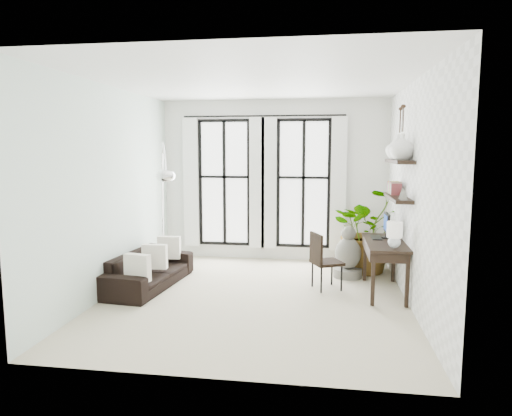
% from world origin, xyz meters
% --- Properties ---
extents(floor, '(5.00, 5.00, 0.00)m').
position_xyz_m(floor, '(0.00, 0.00, 0.00)').
color(floor, beige).
rests_on(floor, ground).
extents(ceiling, '(5.00, 5.00, 0.00)m').
position_xyz_m(ceiling, '(0.00, 0.00, 3.20)').
color(ceiling, white).
rests_on(ceiling, wall_back).
extents(wall_left, '(0.00, 5.00, 5.00)m').
position_xyz_m(wall_left, '(-2.25, 0.00, 1.60)').
color(wall_left, silver).
rests_on(wall_left, floor).
extents(wall_right, '(0.00, 5.00, 5.00)m').
position_xyz_m(wall_right, '(2.25, 0.00, 1.60)').
color(wall_right, white).
rests_on(wall_right, floor).
extents(wall_back, '(4.50, 0.00, 4.50)m').
position_xyz_m(wall_back, '(0.00, 2.50, 1.60)').
color(wall_back, white).
rests_on(wall_back, floor).
extents(windows, '(3.26, 0.13, 2.65)m').
position_xyz_m(windows, '(-0.20, 2.43, 1.56)').
color(windows, white).
rests_on(windows, wall_back).
extents(wall_shelves, '(0.25, 1.30, 0.60)m').
position_xyz_m(wall_shelves, '(2.11, 0.55, 1.73)').
color(wall_shelves, black).
rests_on(wall_shelves, wall_right).
extents(sofa, '(0.95, 2.00, 0.56)m').
position_xyz_m(sofa, '(-1.80, 0.32, 0.28)').
color(sofa, black).
rests_on(sofa, floor).
extents(throw_pillows, '(0.40, 1.52, 0.40)m').
position_xyz_m(throw_pillows, '(-1.70, 0.32, 0.50)').
color(throw_pillows, white).
rests_on(throw_pillows, sofa).
extents(plant, '(1.62, 1.47, 1.55)m').
position_xyz_m(plant, '(1.83, 1.78, 0.77)').
color(plant, '#2D7228').
rests_on(plant, floor).
extents(desk, '(0.59, 1.39, 1.21)m').
position_xyz_m(desk, '(1.94, 0.46, 0.76)').
color(desk, black).
rests_on(desk, floor).
extents(desk_chair, '(0.58, 0.58, 0.92)m').
position_xyz_m(desk_chair, '(1.00, 0.57, 0.52)').
color(desk_chair, black).
rests_on(desk_chair, floor).
extents(arc_lamp, '(0.73, 1.22, 2.35)m').
position_xyz_m(arc_lamp, '(-1.70, 0.81, 1.80)').
color(arc_lamp, silver).
rests_on(arc_lamp, floor).
extents(buddha, '(0.50, 0.50, 0.90)m').
position_xyz_m(buddha, '(1.44, 1.36, 0.38)').
color(buddha, gray).
rests_on(buddha, floor).
extents(vase_a, '(0.37, 0.37, 0.38)m').
position_xyz_m(vase_a, '(2.11, 0.26, 2.27)').
color(vase_a, white).
rests_on(vase_a, shelf_upper).
extents(vase_b, '(0.37, 0.37, 0.38)m').
position_xyz_m(vase_b, '(2.11, 0.66, 2.27)').
color(vase_b, white).
rests_on(vase_b, shelf_upper).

